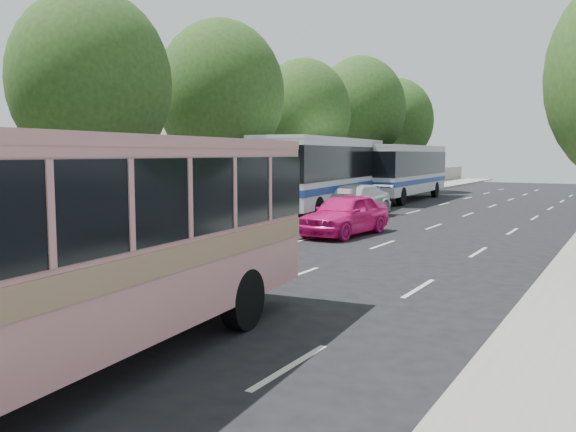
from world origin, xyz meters
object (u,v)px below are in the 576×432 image
Objects in this scene: pink_taxi at (345,214)px; tour_coach_front at (325,168)px; pink_bus at (55,229)px; white_pickup at (352,202)px; tour_coach_rear at (404,167)px.

tour_coach_front is at bearing 126.06° from pink_taxi.
white_pickup is at bearing 97.88° from pink_bus.
pink_bus is 1.96× the size of white_pickup.
tour_coach_front is (-2.36, 1.83, 1.56)m from white_pickup.
tour_coach_front is (-7.47, 23.17, 0.26)m from pink_bus.
pink_bus is at bearing -72.58° from white_pickup.
pink_bus is at bearing -81.04° from tour_coach_rear.
tour_coach_rear is (0.66, 10.50, -0.16)m from tour_coach_front.
white_pickup is at bearing -84.64° from tour_coach_rear.
pink_bus is 24.35m from tour_coach_front.
pink_taxi is (-2.89, 15.67, -1.29)m from pink_bus.
tour_coach_front reaches higher than pink_taxi.
tour_coach_front reaches higher than tour_coach_rear.
tour_coach_front is at bearing 102.28° from pink_bus.
tour_coach_rear reaches higher than pink_taxi.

